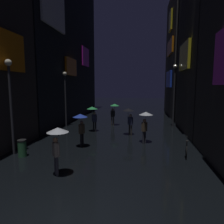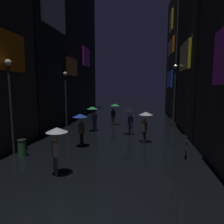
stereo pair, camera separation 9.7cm
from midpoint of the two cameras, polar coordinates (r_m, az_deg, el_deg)
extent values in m
cube|color=orange|center=(12.89, -28.19, 15.23)|extent=(0.20, 3.13, 2.20)
cube|color=black|center=(20.97, -19.84, 17.03)|extent=(4.00, 9.00, 14.93)
cube|color=orange|center=(21.88, -11.75, 12.49)|extent=(0.20, 2.98, 1.78)
cube|color=white|center=(19.37, -16.46, 26.37)|extent=(0.20, 4.30, 3.05)
cube|color=black|center=(29.98, -11.48, 23.43)|extent=(4.00, 8.74, 24.30)
cube|color=#F226D8|center=(27.25, -7.72, 15.31)|extent=(0.20, 2.80, 2.35)
cube|color=yellow|center=(17.33, 19.85, 14.66)|extent=(0.20, 3.37, 2.11)
cube|color=#33302D|center=(27.97, 20.26, 14.80)|extent=(4.00, 8.86, 15.24)
cube|color=#264CF9|center=(26.25, 15.81, 9.01)|extent=(0.20, 4.01, 1.99)
cube|color=orange|center=(26.47, 16.17, 17.31)|extent=(0.20, 4.39, 1.73)
cube|color=yellow|center=(27.69, 16.29, 23.70)|extent=(0.20, 1.84, 2.32)
cylinder|color=#2D2D38|center=(9.26, -16.11, -14.35)|extent=(0.12, 0.12, 0.85)
cylinder|color=#2D2D38|center=(9.10, -15.72, -14.72)|extent=(0.12, 0.12, 0.85)
cube|color=gray|center=(8.94, -16.08, -10.22)|extent=(0.39, 0.40, 0.60)
sphere|color=#9E7051|center=(8.83, -16.18, -7.68)|extent=(0.22, 0.22, 0.22)
cylinder|color=gray|center=(8.78, -15.38, -10.18)|extent=(0.09, 0.09, 0.50)
cylinder|color=slate|center=(8.69, -15.46, -8.07)|extent=(0.02, 0.02, 0.77)
cone|color=silver|center=(8.57, -15.57, -4.94)|extent=(0.90, 0.90, 0.20)
cylinder|color=#38332D|center=(19.48, -0.20, -2.59)|extent=(0.12, 0.12, 0.85)
cylinder|color=#38332D|center=(19.42, 0.29, -2.62)|extent=(0.12, 0.12, 0.85)
cube|color=black|center=(19.33, 0.04, -0.49)|extent=(0.38, 0.29, 0.60)
sphere|color=#9E7051|center=(19.28, 0.04, 0.72)|extent=(0.22, 0.22, 0.22)
cylinder|color=black|center=(19.31, 0.60, -0.35)|extent=(0.09, 0.09, 0.50)
cylinder|color=slate|center=(19.27, 0.60, 0.64)|extent=(0.02, 0.02, 0.77)
cone|color=green|center=(19.22, 0.60, 2.07)|extent=(0.90, 0.90, 0.20)
cylinder|color=black|center=(16.85, -4.86, -4.20)|extent=(0.12, 0.12, 0.85)
cylinder|color=black|center=(16.91, -5.44, -4.17)|extent=(0.12, 0.12, 0.85)
cube|color=#333859|center=(16.75, -5.18, -1.75)|extent=(0.36, 0.25, 0.60)
sphere|color=tan|center=(16.69, -5.20, -0.36)|extent=(0.22, 0.22, 0.22)
cylinder|color=#333859|center=(16.75, -5.82, -1.59)|extent=(0.09, 0.09, 0.50)
cylinder|color=slate|center=(16.70, -5.83, -0.45)|extent=(0.02, 0.02, 0.77)
cone|color=green|center=(16.65, -5.86, 1.20)|extent=(0.90, 0.90, 0.20)
cylinder|color=#38332D|center=(15.55, 5.36, -5.19)|extent=(0.12, 0.12, 0.85)
cylinder|color=#38332D|center=(15.65, 4.83, -5.10)|extent=(0.12, 0.12, 0.85)
cube|color=#333859|center=(15.46, 5.12, -2.53)|extent=(0.40, 0.37, 0.60)
sphere|color=beige|center=(15.39, 5.14, -1.02)|extent=(0.22, 0.22, 0.22)
cylinder|color=#333859|center=(15.51, 4.48, -2.30)|extent=(0.09, 0.09, 0.50)
cylinder|color=slate|center=(15.46, 4.49, -1.07)|extent=(0.02, 0.02, 0.77)
cone|color=black|center=(15.40, 4.51, 0.71)|extent=(0.90, 0.90, 0.20)
cylinder|color=black|center=(12.94, -8.55, -7.84)|extent=(0.12, 0.12, 0.85)
cylinder|color=black|center=(12.81, -9.07, -8.01)|extent=(0.12, 0.12, 0.85)
cube|color=brown|center=(12.70, -8.87, -4.77)|extent=(0.33, 0.40, 0.60)
sphere|color=#9E7051|center=(12.62, -8.91, -2.95)|extent=(0.22, 0.22, 0.22)
cylinder|color=brown|center=(12.53, -9.23, -4.72)|extent=(0.09, 0.09, 0.50)
cylinder|color=slate|center=(12.46, -9.26, -3.21)|extent=(0.02, 0.02, 0.77)
cone|color=#263FB2|center=(12.38, -9.31, -1.00)|extent=(0.90, 0.90, 0.20)
cylinder|color=#2D2D38|center=(13.45, 8.72, -7.26)|extent=(0.12, 0.12, 0.85)
cylinder|color=#2D2D38|center=(13.58, 9.23, -7.12)|extent=(0.12, 0.12, 0.85)
cube|color=brown|center=(13.35, 9.04, -4.18)|extent=(0.39, 0.40, 0.60)
sphere|color=#9E7051|center=(13.28, 9.07, -2.44)|extent=(0.22, 0.22, 0.22)
cylinder|color=brown|center=(13.51, 9.38, -3.83)|extent=(0.09, 0.09, 0.50)
cylinder|color=slate|center=(13.45, 9.41, -2.43)|extent=(0.02, 0.02, 0.77)
cone|color=silver|center=(13.37, 9.46, -0.38)|extent=(0.90, 0.90, 0.20)
torus|color=black|center=(12.54, 20.31, -9.04)|extent=(0.21, 0.72, 0.72)
torus|color=black|center=(11.49, 20.28, -10.55)|extent=(0.21, 0.72, 0.72)
cylinder|color=black|center=(11.96, 20.33, -8.94)|extent=(0.25, 0.99, 0.05)
cylinder|color=black|center=(11.38, 20.36, -8.87)|extent=(0.04, 0.04, 0.40)
cube|color=black|center=(11.33, 20.41, -7.81)|extent=(0.17, 0.26, 0.06)
cylinder|color=black|center=(12.40, 20.42, -6.60)|extent=(0.12, 0.45, 0.03)
cylinder|color=#2D2D33|center=(19.22, -13.26, 2.94)|extent=(0.14, 0.14, 4.75)
sphere|color=#F9EFCC|center=(19.20, -13.49, 10.56)|extent=(0.36, 0.36, 0.36)
cylinder|color=#2D2D33|center=(12.30, -27.00, 0.19)|extent=(0.14, 0.14, 4.88)
sphere|color=#F9EFCC|center=(12.29, -27.74, 12.40)|extent=(0.36, 0.36, 0.36)
cylinder|color=#2D2D33|center=(19.36, 17.11, 3.79)|extent=(0.14, 0.14, 5.39)
sphere|color=#F9EFCC|center=(19.41, 17.44, 12.29)|extent=(0.36, 0.36, 0.36)
cylinder|color=#265933|center=(12.08, -24.48, -9.56)|extent=(0.44, 0.44, 0.85)
cylinder|color=black|center=(11.95, -24.60, -7.42)|extent=(0.46, 0.46, 0.08)
camera|label=1|loc=(0.05, -90.20, -0.03)|focal=32.00mm
camera|label=2|loc=(0.05, 89.80, 0.03)|focal=32.00mm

